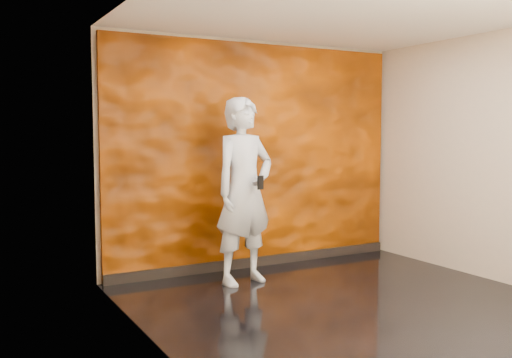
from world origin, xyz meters
name	(u,v)px	position (x,y,z in m)	size (l,w,h in m)	color
room	(358,162)	(0.00, 0.00, 1.40)	(4.02, 4.02, 2.81)	black
feature_wall	(258,156)	(0.00, 1.96, 1.38)	(3.90, 0.06, 2.75)	#C24E00
baseboard	(259,261)	(0.00, 1.92, 0.06)	(3.90, 0.04, 0.12)	black
man	(244,191)	(-0.53, 1.31, 1.03)	(0.75, 0.49, 2.06)	#A6ACB7
phone	(260,183)	(-0.49, 1.02, 1.14)	(0.08, 0.02, 0.15)	black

